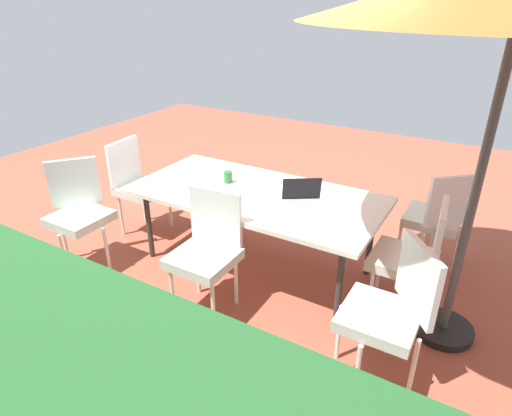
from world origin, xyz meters
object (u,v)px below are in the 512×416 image
at_px(chair_east, 138,182).
at_px(laptop, 300,193).
at_px(chair_southwest, 438,215).
at_px(chair_northwest, 390,308).
at_px(dining_table, 256,197).
at_px(chair_west, 413,255).
at_px(chair_northeast, 78,209).
at_px(cup, 228,177).
at_px(chair_north, 207,248).

relative_size(chair_east, laptop, 2.43).
distance_m(chair_southwest, laptop, 1.25).
height_order(chair_northwest, laptop, chair_northwest).
relative_size(dining_table, chair_west, 2.23).
xyz_separation_m(chair_southwest, laptop, (1.03, 0.66, 0.24)).
xyz_separation_m(dining_table, laptop, (-0.38, -0.10, 0.09)).
distance_m(dining_table, laptop, 0.40).
distance_m(chair_west, laptop, 1.02).
relative_size(chair_east, chair_northeast, 1.00).
bearing_deg(cup, chair_west, 177.05).
bearing_deg(chair_east, chair_north, -120.87).
relative_size(chair_southwest, chair_west, 1.00).
bearing_deg(chair_northwest, laptop, -167.20).
height_order(dining_table, laptop, laptop).
xyz_separation_m(chair_northeast, laptop, (-1.79, -0.86, 0.24)).
distance_m(chair_southwest, chair_west, 0.77).
relative_size(chair_southwest, chair_north, 1.00).
bearing_deg(laptop, dining_table, -19.27).
bearing_deg(cup, laptop, -177.98).
bearing_deg(laptop, chair_northwest, 107.39).
height_order(chair_northeast, chair_north, same).
xyz_separation_m(chair_northeast, cup, (-1.07, -0.83, 0.24)).
relative_size(chair_north, cup, 9.10).
height_order(chair_west, chair_northeast, same).
distance_m(chair_west, chair_northwest, 0.70).
relative_size(chair_northeast, laptop, 2.43).
distance_m(laptop, cup, 0.71).
bearing_deg(chair_northeast, dining_table, -23.43).
distance_m(dining_table, chair_east, 1.41).
xyz_separation_m(chair_west, cup, (1.70, -0.09, 0.24)).
height_order(chair_northeast, laptop, chair_northeast).
distance_m(chair_north, laptop, 0.93).
height_order(chair_southwest, chair_northeast, same).
bearing_deg(laptop, chair_west, 139.84).
relative_size(chair_southwest, laptop, 2.43).
distance_m(chair_southwest, chair_northeast, 3.20).
height_order(dining_table, chair_northwest, chair_northwest).
height_order(chair_northeast, cup, chair_northeast).
bearing_deg(chair_west, chair_southwest, 170.95).
bearing_deg(dining_table, chair_east, 0.99).
xyz_separation_m(chair_east, chair_west, (-2.77, -0.01, 0.00)).
relative_size(dining_table, chair_northeast, 2.23).
bearing_deg(dining_table, cup, -11.87).
distance_m(chair_north, cup, 0.88).
xyz_separation_m(chair_north, laptop, (-0.39, -0.81, 0.24)).
xyz_separation_m(dining_table, chair_west, (-1.36, 0.02, -0.14)).
xyz_separation_m(dining_table, chair_east, (1.41, 0.02, -0.14)).
bearing_deg(chair_north, chair_southwest, 40.95).
relative_size(chair_southwest, chair_northeast, 1.00).
height_order(chair_southwest, laptop, chair_southwest).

